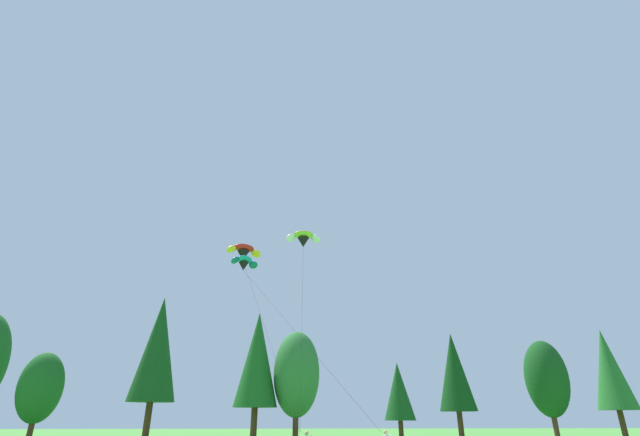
# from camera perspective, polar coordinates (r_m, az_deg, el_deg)

# --- Properties ---
(treeline_tree_b) EXTENTS (4.05, 4.05, 8.33)m
(treeline_tree_b) POSITION_cam_1_polar(r_m,az_deg,el_deg) (54.20, -31.80, -17.71)
(treeline_tree_b) COLOR #472D19
(treeline_tree_b) RESTS_ON ground_plane
(treeline_tree_c) EXTENTS (4.85, 4.85, 14.76)m
(treeline_tree_c) POSITION_cam_1_polar(r_m,az_deg,el_deg) (53.65, -19.80, -15.16)
(treeline_tree_c) COLOR #472D19
(treeline_tree_c) RESTS_ON ground_plane
(treeline_tree_d) EXTENTS (4.38, 4.38, 12.62)m
(treeline_tree_d) POSITION_cam_1_polar(r_m,az_deg,el_deg) (48.97, -7.91, -17.16)
(treeline_tree_d) COLOR #472D19
(treeline_tree_d) RESTS_ON ground_plane
(treeline_tree_e) EXTENTS (4.70, 4.70, 10.73)m
(treeline_tree_e) POSITION_cam_1_polar(r_m,az_deg,el_deg) (49.09, -2.98, -19.02)
(treeline_tree_e) COLOR #472D19
(treeline_tree_e) RESTS_ON ground_plane
(treeline_tree_f) EXTENTS (3.36, 3.36, 8.00)m
(treeline_tree_f) POSITION_cam_1_polar(r_m,az_deg,el_deg) (53.69, 9.88, -20.74)
(treeline_tree_f) COLOR #472D19
(treeline_tree_f) RESTS_ON ground_plane
(treeline_tree_g) EXTENTS (4.14, 4.14, 11.56)m
(treeline_tree_g) POSITION_cam_1_polar(r_m,az_deg,el_deg) (57.19, 16.61, -18.07)
(treeline_tree_g) COLOR #472D19
(treeline_tree_g) RESTS_ON ground_plane
(treeline_tree_h) EXTENTS (4.70, 4.70, 10.76)m
(treeline_tree_h) POSITION_cam_1_polar(r_m,az_deg,el_deg) (61.25, 26.67, -17.64)
(treeline_tree_h) COLOR #472D19
(treeline_tree_h) RESTS_ON ground_plane
(treeline_tree_i) EXTENTS (4.27, 4.27, 12.12)m
(treeline_tree_i) POSITION_cam_1_polar(r_m,az_deg,el_deg) (65.21, 32.67, -15.73)
(treeline_tree_i) COLOR #472D19
(treeline_tree_i) RESTS_ON ground_plane
(parafoil_kite_high_lime_white) EXTENTS (3.33, 11.65, 16.02)m
(parafoil_kite_high_lime_white) POSITION_cam_1_polar(r_m,az_deg,el_deg) (40.12, -2.12, -2.60)
(parafoil_kite_high_lime_white) COLOR #93D633
(parafoil_kite_mid_teal) EXTENTS (10.87, 15.33, 14.96)m
(parafoil_kite_mid_teal) POSITION_cam_1_polar(r_m,az_deg,el_deg) (43.68, -9.55, -5.60)
(parafoil_kite_mid_teal) COLOR teal
(parafoil_kite_far_red_yellow) EXTENTS (7.45, 20.21, 17.53)m
(parafoil_kite_far_red_yellow) POSITION_cam_1_polar(r_m,az_deg,el_deg) (48.11, -9.61, -4.22)
(parafoil_kite_far_red_yellow) COLOR red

